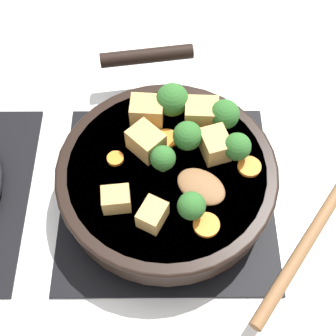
% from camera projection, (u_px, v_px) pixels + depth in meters
% --- Properties ---
extents(ground_plane, '(2.40, 2.40, 0.00)m').
position_uv_depth(ground_plane, '(168.00, 194.00, 0.70)').
color(ground_plane, silver).
extents(front_burner_grate, '(0.31, 0.31, 0.03)m').
position_uv_depth(front_burner_grate, '(168.00, 191.00, 0.69)').
color(front_burner_grate, black).
rests_on(front_burner_grate, ground_plane).
extents(skillet_pan, '(0.40, 0.30, 0.05)m').
position_uv_depth(skillet_pan, '(168.00, 174.00, 0.65)').
color(skillet_pan, black).
rests_on(skillet_pan, front_burner_grate).
extents(wooden_spoon, '(0.22, 0.23, 0.02)m').
position_uv_depth(wooden_spoon, '(257.00, 220.00, 0.58)').
color(wooden_spoon, brown).
rests_on(wooden_spoon, skillet_pan).
extents(tofu_cube_center_large, '(0.06, 0.06, 0.04)m').
position_uv_depth(tofu_cube_center_large, '(147.00, 141.00, 0.63)').
color(tofu_cube_center_large, tan).
rests_on(tofu_cube_center_large, skillet_pan).
extents(tofu_cube_near_handle, '(0.03, 0.04, 0.03)m').
position_uv_depth(tofu_cube_near_handle, '(117.00, 199.00, 0.59)').
color(tofu_cube_near_handle, tan).
rests_on(tofu_cube_near_handle, skillet_pan).
extents(tofu_cube_east_chunk, '(0.04, 0.05, 0.04)m').
position_uv_depth(tofu_cube_east_chunk, '(203.00, 114.00, 0.66)').
color(tofu_cube_east_chunk, tan).
rests_on(tofu_cube_east_chunk, skillet_pan).
extents(tofu_cube_west_chunk, '(0.04, 0.05, 0.04)m').
position_uv_depth(tofu_cube_west_chunk, '(148.00, 111.00, 0.66)').
color(tofu_cube_west_chunk, tan).
rests_on(tofu_cube_west_chunk, skillet_pan).
extents(tofu_cube_back_piece, '(0.05, 0.05, 0.03)m').
position_uv_depth(tofu_cube_back_piece, '(216.00, 145.00, 0.63)').
color(tofu_cube_back_piece, tan).
rests_on(tofu_cube_back_piece, skillet_pan).
extents(tofu_cube_front_piece, '(0.05, 0.04, 0.03)m').
position_uv_depth(tofu_cube_front_piece, '(154.00, 215.00, 0.58)').
color(tofu_cube_front_piece, tan).
rests_on(tofu_cube_front_piece, skillet_pan).
extents(broccoli_floret_near_spoon, '(0.04, 0.04, 0.05)m').
position_uv_depth(broccoli_floret_near_spoon, '(238.00, 147.00, 0.62)').
color(broccoli_floret_near_spoon, '#709956').
rests_on(broccoli_floret_near_spoon, skillet_pan).
extents(broccoli_floret_center_top, '(0.04, 0.04, 0.05)m').
position_uv_depth(broccoli_floret_center_top, '(189.00, 136.00, 0.63)').
color(broccoli_floret_center_top, '#709956').
rests_on(broccoli_floret_center_top, skillet_pan).
extents(broccoli_floret_east_rim, '(0.03, 0.03, 0.04)m').
position_uv_depth(broccoli_floret_east_rim, '(164.00, 160.00, 0.61)').
color(broccoli_floret_east_rim, '#709956').
rests_on(broccoli_floret_east_rim, skillet_pan).
extents(broccoli_floret_west_rim, '(0.04, 0.04, 0.04)m').
position_uv_depth(broccoli_floret_west_rim, '(193.00, 206.00, 0.57)').
color(broccoli_floret_west_rim, '#709956').
rests_on(broccoli_floret_west_rim, skillet_pan).
extents(broccoli_floret_north_edge, '(0.04, 0.04, 0.05)m').
position_uv_depth(broccoli_floret_north_edge, '(226.00, 115.00, 0.65)').
color(broccoli_floret_north_edge, '#709956').
rests_on(broccoli_floret_north_edge, skillet_pan).
extents(broccoli_floret_south_cluster, '(0.05, 0.05, 0.05)m').
position_uv_depth(broccoli_floret_south_cluster, '(173.00, 100.00, 0.66)').
color(broccoli_floret_south_cluster, '#709956').
rests_on(broccoli_floret_south_cluster, skillet_pan).
extents(carrot_slice_orange_thin, '(0.03, 0.03, 0.01)m').
position_uv_depth(carrot_slice_orange_thin, '(251.00, 168.00, 0.63)').
color(carrot_slice_orange_thin, orange).
rests_on(carrot_slice_orange_thin, skillet_pan).
extents(carrot_slice_near_center, '(0.03, 0.03, 0.01)m').
position_uv_depth(carrot_slice_near_center, '(208.00, 225.00, 0.58)').
color(carrot_slice_near_center, orange).
rests_on(carrot_slice_near_center, skillet_pan).
extents(carrot_slice_edge_slice, '(0.02, 0.02, 0.01)m').
position_uv_depth(carrot_slice_edge_slice, '(116.00, 159.00, 0.64)').
color(carrot_slice_edge_slice, orange).
rests_on(carrot_slice_edge_slice, skillet_pan).
extents(carrot_slice_under_broccoli, '(0.03, 0.03, 0.01)m').
position_uv_depth(carrot_slice_under_broccoli, '(165.00, 139.00, 0.65)').
color(carrot_slice_under_broccoli, orange).
rests_on(carrot_slice_under_broccoli, skillet_pan).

